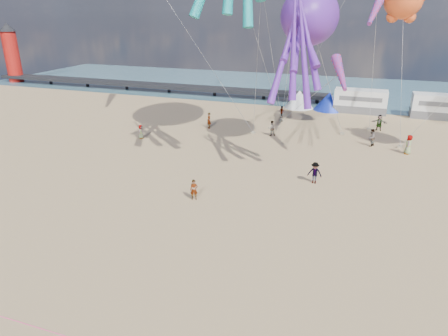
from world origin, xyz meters
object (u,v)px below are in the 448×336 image
(tent_white, at_px, (299,99))
(beachgoer_3, at_px, (282,112))
(sandbag_a, at_px, (253,133))
(sandbag_b, at_px, (342,134))
(kite_teddy_orange, at_px, (404,0))
(beachgoer_2, at_px, (315,173))
(lighthouse, at_px, (12,57))
(sandbag_d, at_px, (369,129))
(beachgoer_0, at_px, (409,145))
(motorhome_1, at_px, (440,107))
(beachgoer_6, at_px, (141,132))
(tent_blue, at_px, (329,101))
(sandbag_c, at_px, (400,147))
(beachgoer_4, at_px, (379,123))
(windsock_right, at_px, (340,73))
(sandbag_e, at_px, (282,121))
(beachgoer_5, at_px, (209,121))
(kite_octopus_purple, at_px, (310,16))
(beachgoer_7, at_px, (272,128))
(motorhome_0, at_px, (360,101))
(windsock_mid, at_px, (377,6))
(beachgoer_1, at_px, (371,138))

(tent_white, bearing_deg, beachgoer_3, -100.50)
(sandbag_a, bearing_deg, sandbag_b, 17.35)
(beachgoer_3, relative_size, kite_teddy_orange, 0.25)
(beachgoer_2, xyz_separation_m, sandbag_a, (-8.09, 11.35, -0.76))
(lighthouse, height_order, sandbag_d, lighthouse)
(sandbag_a, height_order, sandbag_b, same)
(tent_white, distance_m, sandbag_d, 12.57)
(sandbag_b, distance_m, kite_teddy_orange, 14.11)
(tent_white, height_order, beachgoer_0, tent_white)
(motorhome_1, distance_m, beachgoer_6, 36.68)
(motorhome_1, relative_size, beachgoer_2, 3.78)
(tent_blue, xyz_separation_m, sandbag_c, (8.33, -13.95, -1.09))
(tent_blue, xyz_separation_m, beachgoer_4, (6.36, -8.17, -0.30))
(sandbag_c, bearing_deg, sandbag_a, -179.45)
(kite_teddy_orange, bearing_deg, sandbag_d, 114.40)
(motorhome_1, xyz_separation_m, windsock_right, (-11.29, -19.59, 6.26))
(tent_blue, distance_m, sandbag_e, 9.38)
(sandbag_b, bearing_deg, beachgoer_5, -170.52)
(sandbag_b, bearing_deg, kite_octopus_purple, -115.46)
(beachgoer_0, xyz_separation_m, kite_teddy_orange, (-2.16, 3.97, 12.66))
(tent_blue, relative_size, sandbag_e, 8.00)
(sandbag_b, bearing_deg, tent_blue, 103.07)
(beachgoer_0, distance_m, sandbag_a, 15.64)
(sandbag_c, height_order, kite_teddy_orange, kite_teddy_orange)
(beachgoer_6, height_order, beachgoer_7, beachgoer_7)
(sandbag_b, bearing_deg, sandbag_e, 156.60)
(beachgoer_2, height_order, sandbag_c, beachgoer_2)
(motorhome_0, height_order, windsock_right, windsock_right)
(sandbag_a, relative_size, kite_teddy_orange, 0.08)
(windsock_mid, bearing_deg, lighthouse, 172.40)
(motorhome_1, distance_m, sandbag_c, 14.94)
(beachgoer_1, height_order, beachgoer_3, beachgoer_1)
(kite_teddy_orange, distance_m, windsock_right, 10.83)
(lighthouse, relative_size, tent_blue, 2.25)
(tent_white, distance_m, windsock_mid, 20.52)
(motorhome_0, bearing_deg, lighthouse, 176.31)
(lighthouse, bearing_deg, tent_blue, -3.95)
(tent_blue, xyz_separation_m, beachgoer_2, (1.41, -25.45, -0.33))
(lighthouse, distance_m, motorhome_0, 62.20)
(lighthouse, height_order, sandbag_c, lighthouse)
(sandbag_e, bearing_deg, motorhome_1, 23.69)
(motorhome_0, relative_size, beachgoer_2, 3.78)
(beachgoer_1, height_order, sandbag_e, beachgoer_1)
(sandbag_c, xyz_separation_m, windsock_right, (-6.12, -5.64, 7.65))
(motorhome_1, bearing_deg, sandbag_c, -110.35)
(beachgoer_2, height_order, sandbag_a, beachgoer_2)
(beachgoer_6, bearing_deg, beachgoer_2, -101.96)
(beachgoer_2, bearing_deg, kite_teddy_orange, 71.19)
(lighthouse, relative_size, beachgoer_5, 4.97)
(beachgoer_0, xyz_separation_m, beachgoer_2, (-7.46, -9.82, -0.06))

